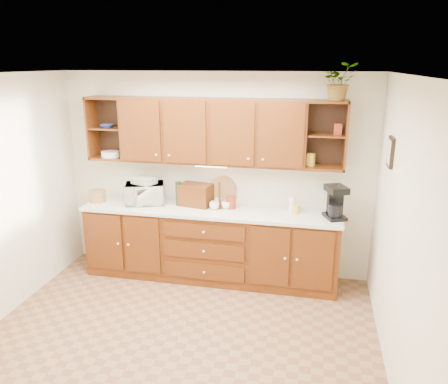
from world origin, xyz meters
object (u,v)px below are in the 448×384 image
at_px(coffee_maker, 335,202).
at_px(microwave, 145,193).
at_px(potted_plant, 339,82).
at_px(bread_box, 196,195).

bearing_deg(coffee_maker, microwave, 155.90).
xyz_separation_m(coffee_maker, potted_plant, (-0.05, 0.09, 1.37)).
height_order(bread_box, coffee_maker, coffee_maker).
bearing_deg(microwave, coffee_maker, -20.15).
relative_size(coffee_maker, potted_plant, 0.95).
height_order(coffee_maker, potted_plant, potted_plant).
height_order(microwave, potted_plant, potted_plant).
bearing_deg(coffee_maker, potted_plant, 98.30).
height_order(microwave, bread_box, bread_box).
relative_size(bread_box, coffee_maker, 1.02).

